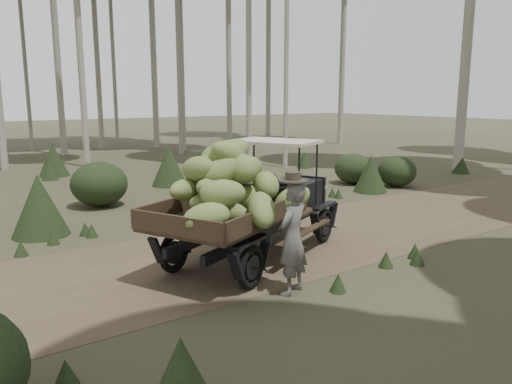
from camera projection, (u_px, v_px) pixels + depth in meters
ground at (271, 246)px, 10.18m from camera, size 120.00×120.00×0.00m
dirt_track at (271, 245)px, 10.18m from camera, size 70.00×4.00×0.01m
banana_truck at (243, 192)px, 8.77m from camera, size 4.86×3.40×2.37m
farmer at (292, 237)px, 7.57m from camera, size 0.75×0.63×1.90m
undergrowth at (231, 212)px, 10.70m from camera, size 22.92×24.80×1.35m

